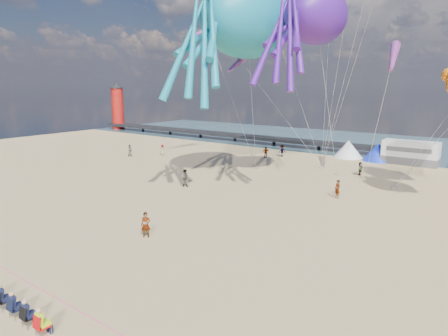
% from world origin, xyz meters
% --- Properties ---
extents(ground, '(120.00, 120.00, 0.00)m').
position_xyz_m(ground, '(0.00, 0.00, 0.00)').
color(ground, tan).
rests_on(ground, ground).
extents(water, '(120.00, 120.00, 0.00)m').
position_xyz_m(water, '(0.00, 55.00, 0.02)').
color(water, '#335461').
rests_on(water, ground).
extents(pier, '(60.00, 3.00, 0.50)m').
position_xyz_m(pier, '(-28.00, 44.00, 1.00)').
color(pier, black).
rests_on(pier, ground).
extents(lighthouse, '(2.60, 2.60, 9.00)m').
position_xyz_m(lighthouse, '(-56.00, 44.00, 4.50)').
color(lighthouse, '#A5140F').
rests_on(lighthouse, ground).
extents(motorhome_0, '(6.60, 2.50, 3.00)m').
position_xyz_m(motorhome_0, '(6.00, 40.00, 1.50)').
color(motorhome_0, silver).
rests_on(motorhome_0, ground).
extents(tent_white, '(4.00, 4.00, 2.40)m').
position_xyz_m(tent_white, '(-2.00, 40.00, 1.20)').
color(tent_white, white).
rests_on(tent_white, ground).
extents(tent_blue, '(4.00, 4.00, 2.40)m').
position_xyz_m(tent_blue, '(2.00, 40.00, 1.20)').
color(tent_blue, '#1933CC').
rests_on(tent_blue, ground).
extents(spectator_row, '(6.10, 0.90, 1.30)m').
position_xyz_m(spectator_row, '(-0.21, -6.90, 0.65)').
color(spectator_row, black).
rests_on(spectator_row, ground).
extents(rope_line, '(34.00, 0.03, 0.03)m').
position_xyz_m(rope_line, '(0.00, -5.00, 0.02)').
color(rope_line, '#F2338C').
rests_on(rope_line, ground).
extents(standing_person, '(0.76, 0.70, 1.74)m').
position_xyz_m(standing_person, '(-2.65, 3.01, 0.87)').
color(standing_person, tan).
rests_on(standing_person, ground).
extents(beachgoer_0, '(0.59, 0.42, 1.52)m').
position_xyz_m(beachgoer_0, '(-24.15, 26.01, 0.76)').
color(beachgoer_0, '#7F6659').
rests_on(beachgoer_0, ground).
extents(beachgoer_1, '(1.01, 0.82, 1.77)m').
position_xyz_m(beachgoer_1, '(-9.60, 14.64, 0.89)').
color(beachgoer_1, '#7F6659').
rests_on(beachgoer_1, ground).
extents(beachgoer_2, '(0.92, 1.00, 1.65)m').
position_xyz_m(beachgoer_2, '(-9.71, 35.12, 0.82)').
color(beachgoer_2, '#7F6659').
rests_on(beachgoer_2, ground).
extents(beachgoer_3, '(1.19, 1.09, 1.60)m').
position_xyz_m(beachgoer_3, '(-10.94, 32.74, 0.80)').
color(beachgoer_3, '#7F6659').
rests_on(beachgoer_3, ground).
extents(beachgoer_4, '(0.40, 0.89, 1.49)m').
position_xyz_m(beachgoer_4, '(2.92, 30.09, 0.74)').
color(beachgoer_4, '#7F6659').
rests_on(beachgoer_4, ground).
extents(beachgoer_5, '(1.59, 1.25, 1.69)m').
position_xyz_m(beachgoer_5, '(4.25, 19.62, 0.84)').
color(beachgoer_5, '#7F6659').
rests_on(beachgoer_5, ground).
extents(beachgoer_7, '(0.99, 0.92, 1.70)m').
position_xyz_m(beachgoer_7, '(-26.92, 22.42, 0.85)').
color(beachgoer_7, '#7F6659').
rests_on(beachgoer_7, ground).
extents(sandbag_a, '(0.50, 0.35, 0.22)m').
position_xyz_m(sandbag_a, '(-8.15, 25.81, 0.11)').
color(sandbag_a, gray).
rests_on(sandbag_a, ground).
extents(sandbag_b, '(0.50, 0.35, 0.22)m').
position_xyz_m(sandbag_b, '(0.84, 28.41, 0.11)').
color(sandbag_b, gray).
rests_on(sandbag_b, ground).
extents(sandbag_c, '(0.50, 0.35, 0.22)m').
position_xyz_m(sandbag_c, '(7.63, 26.07, 0.11)').
color(sandbag_c, gray).
rests_on(sandbag_c, ground).
extents(sandbag_d, '(0.50, 0.35, 0.22)m').
position_xyz_m(sandbag_d, '(3.90, 28.59, 0.11)').
color(sandbag_d, gray).
rests_on(sandbag_d, ground).
extents(sandbag_e, '(0.50, 0.35, 0.22)m').
position_xyz_m(sandbag_e, '(-2.03, 31.06, 0.11)').
color(sandbag_e, gray).
rests_on(sandbag_e, ground).
extents(kite_octopus_teal, '(7.34, 13.00, 14.02)m').
position_xyz_m(kite_octopus_teal, '(-5.29, 18.97, 16.09)').
color(kite_octopus_teal, teal).
extents(kite_octopus_purple, '(6.40, 11.00, 11.80)m').
position_xyz_m(kite_octopus_purple, '(0.63, 21.44, 16.18)').
color(kite_octopus_purple, '#451488').
extents(windsock_left, '(3.06, 6.53, 6.51)m').
position_xyz_m(windsock_left, '(-15.29, 25.62, 16.41)').
color(windsock_left, red).
extents(windsock_mid, '(2.25, 6.39, 6.31)m').
position_xyz_m(windsock_mid, '(5.82, 28.63, 12.71)').
color(windsock_mid, red).
extents(windsock_right, '(1.01, 4.59, 4.57)m').
position_xyz_m(windsock_right, '(-7.56, 21.39, 12.43)').
color(windsock_right, red).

